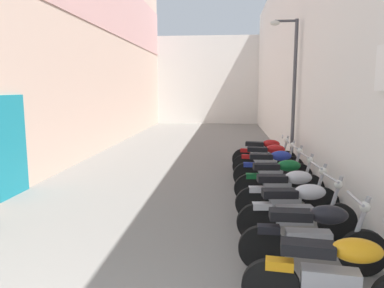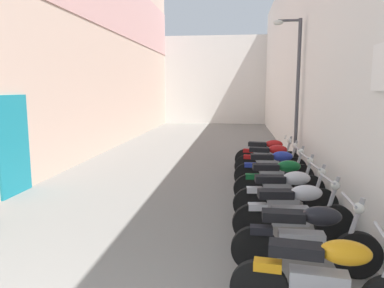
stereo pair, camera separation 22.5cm
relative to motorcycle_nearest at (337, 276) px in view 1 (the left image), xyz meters
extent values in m
plane|color=slate|center=(-2.41, 7.71, -0.50)|extent=(38.82, 38.82, 0.00)
cube|color=beige|center=(-5.96, 9.71, 3.56)|extent=(0.40, 22.82, 8.12)
cube|color=teal|center=(-5.74, 3.90, 0.60)|extent=(0.06, 1.10, 2.20)
cube|color=silver|center=(1.14, 9.71, 2.98)|extent=(0.40, 22.82, 6.95)
cube|color=silver|center=(-2.41, 22.12, 2.39)|extent=(9.70, 2.00, 5.79)
cylinder|color=black|center=(-0.63, 0.08, -0.20)|extent=(0.61, 0.15, 0.60)
cube|color=#9E9EA3|center=(-0.06, 0.01, -0.08)|extent=(0.58, 0.27, 0.28)
ellipsoid|color=orange|center=(0.17, -0.02, 0.28)|extent=(0.51, 0.32, 0.24)
cube|color=black|center=(-0.29, 0.04, 0.26)|extent=(0.54, 0.28, 0.12)
cube|color=orange|center=(-0.55, 0.07, 0.06)|extent=(0.30, 0.17, 0.10)
cylinder|color=black|center=(0.61, 0.99, -0.20)|extent=(0.60, 0.09, 0.60)
cylinder|color=black|center=(-0.63, 1.01, -0.20)|extent=(0.60, 0.09, 0.60)
cube|color=#9E9EA3|center=(-0.06, 1.00, -0.08)|extent=(0.56, 0.21, 0.28)
ellipsoid|color=black|center=(0.17, 1.00, 0.28)|extent=(0.48, 0.27, 0.24)
cube|color=black|center=(-0.29, 1.01, 0.26)|extent=(0.52, 0.23, 0.12)
cylinder|color=#9E9EA3|center=(0.55, 0.99, 0.15)|extent=(0.25, 0.06, 0.77)
cylinder|color=#9E9EA3|center=(0.48, 0.99, 0.50)|extent=(0.05, 0.58, 0.04)
sphere|color=silver|center=(0.59, 0.99, 0.40)|extent=(0.14, 0.14, 0.14)
cube|color=black|center=(-0.55, 1.01, 0.06)|extent=(0.28, 0.15, 0.10)
cylinder|color=black|center=(0.61, 2.06, -0.20)|extent=(0.60, 0.14, 0.60)
cylinder|color=black|center=(-0.63, 1.93, -0.20)|extent=(0.60, 0.14, 0.60)
cube|color=#9E9EA3|center=(-0.06, 1.99, -0.08)|extent=(0.58, 0.26, 0.28)
ellipsoid|color=#B7B7BC|center=(0.17, 2.02, 0.28)|extent=(0.50, 0.31, 0.24)
cube|color=black|center=(-0.29, 1.97, 0.26)|extent=(0.54, 0.27, 0.12)
cylinder|color=#9E9EA3|center=(0.54, 2.05, 0.15)|extent=(0.25, 0.08, 0.77)
cylinder|color=#9E9EA3|center=(0.47, 2.05, 0.50)|extent=(0.09, 0.58, 0.04)
sphere|color=silver|center=(0.59, 2.06, 0.40)|extent=(0.14, 0.14, 0.14)
cube|color=#B7B7BC|center=(-0.55, 1.94, 0.06)|extent=(0.29, 0.17, 0.10)
cylinder|color=black|center=(0.61, 2.97, -0.20)|extent=(0.60, 0.13, 0.60)
cylinder|color=black|center=(-0.63, 2.87, -0.20)|extent=(0.60, 0.13, 0.60)
cube|color=#9E9EA3|center=(-0.06, 2.92, -0.08)|extent=(0.57, 0.24, 0.28)
ellipsoid|color=#B7B7BC|center=(0.17, 2.93, 0.28)|extent=(0.50, 0.30, 0.24)
cube|color=black|center=(-0.29, 2.90, 0.26)|extent=(0.54, 0.26, 0.12)
cylinder|color=#9E9EA3|center=(0.54, 2.96, 0.15)|extent=(0.25, 0.08, 0.77)
cylinder|color=#9E9EA3|center=(0.47, 2.96, 0.50)|extent=(0.08, 0.58, 0.04)
sphere|color=silver|center=(0.59, 2.97, 0.40)|extent=(0.14, 0.14, 0.14)
cube|color=#B7B7BC|center=(-0.55, 2.88, 0.06)|extent=(0.29, 0.16, 0.10)
cylinder|color=black|center=(0.61, 3.97, -0.20)|extent=(0.60, 0.12, 0.60)
cylinder|color=black|center=(-0.63, 3.88, -0.20)|extent=(0.60, 0.12, 0.60)
cube|color=#9E9EA3|center=(-0.06, 3.92, -0.08)|extent=(0.57, 0.24, 0.28)
ellipsoid|color=#0F5123|center=(0.17, 3.94, 0.28)|extent=(0.50, 0.29, 0.24)
cube|color=black|center=(-0.29, 3.90, 0.26)|extent=(0.53, 0.26, 0.12)
cylinder|color=#9E9EA3|center=(0.54, 3.96, 0.15)|extent=(0.25, 0.08, 0.77)
cylinder|color=#9E9EA3|center=(0.47, 3.96, 0.50)|extent=(0.08, 0.58, 0.04)
sphere|color=silver|center=(0.59, 3.97, 0.40)|extent=(0.14, 0.14, 0.14)
cube|color=#0F5123|center=(-0.55, 3.88, 0.06)|extent=(0.29, 0.16, 0.10)
cylinder|color=black|center=(0.61, 5.05, -0.20)|extent=(0.60, 0.10, 0.60)
cylinder|color=black|center=(-0.63, 5.02, -0.20)|extent=(0.60, 0.10, 0.60)
cube|color=#9E9EA3|center=(-0.06, 5.03, -0.08)|extent=(0.57, 0.21, 0.28)
ellipsoid|color=navy|center=(0.17, 5.04, 0.28)|extent=(0.49, 0.27, 0.24)
cube|color=black|center=(-0.29, 5.03, 0.26)|extent=(0.53, 0.23, 0.12)
cylinder|color=#9E9EA3|center=(0.54, 5.05, 0.15)|extent=(0.25, 0.07, 0.77)
cylinder|color=#9E9EA3|center=(0.47, 5.05, 0.50)|extent=(0.05, 0.58, 0.04)
sphere|color=silver|center=(0.59, 5.05, 0.40)|extent=(0.14, 0.14, 0.14)
cube|color=navy|center=(-0.55, 5.02, 0.06)|extent=(0.28, 0.15, 0.10)
cylinder|color=black|center=(0.61, 5.95, -0.20)|extent=(0.60, 0.14, 0.60)
cylinder|color=black|center=(-0.63, 6.07, -0.20)|extent=(0.60, 0.14, 0.60)
cube|color=#9E9EA3|center=(-0.06, 6.01, -0.08)|extent=(0.58, 0.25, 0.28)
ellipsoid|color=#AD1414|center=(0.17, 5.99, 0.28)|extent=(0.50, 0.31, 0.24)
cube|color=black|center=(-0.29, 6.03, 0.26)|extent=(0.54, 0.27, 0.12)
cylinder|color=#9E9EA3|center=(0.54, 5.95, 0.15)|extent=(0.25, 0.08, 0.77)
cylinder|color=#9E9EA3|center=(0.47, 5.96, 0.50)|extent=(0.09, 0.58, 0.04)
sphere|color=silver|center=(0.59, 5.95, 0.40)|extent=(0.14, 0.14, 0.14)
cube|color=#AD1414|center=(-0.55, 6.06, 0.06)|extent=(0.29, 0.17, 0.10)
cylinder|color=black|center=(0.61, 6.85, -0.20)|extent=(0.60, 0.18, 0.60)
cylinder|color=black|center=(-0.63, 7.06, -0.20)|extent=(0.60, 0.18, 0.60)
cube|color=#9E9EA3|center=(-0.06, 6.96, -0.08)|extent=(0.59, 0.29, 0.28)
ellipsoid|color=#AD1414|center=(0.17, 6.92, 0.28)|extent=(0.52, 0.34, 0.24)
cube|color=black|center=(-0.29, 7.00, 0.26)|extent=(0.55, 0.30, 0.12)
cylinder|color=#9E9EA3|center=(0.54, 6.86, 0.15)|extent=(0.25, 0.10, 0.77)
cylinder|color=#9E9EA3|center=(0.47, 6.87, 0.50)|extent=(0.13, 0.58, 0.04)
sphere|color=silver|center=(0.59, 6.85, 0.40)|extent=(0.14, 0.14, 0.14)
cube|color=#AD1414|center=(-0.55, 7.04, 0.06)|extent=(0.30, 0.19, 0.10)
cylinder|color=#47474C|center=(0.79, 7.17, 1.62)|extent=(0.10, 0.10, 4.24)
cylinder|color=#47474C|center=(0.49, 7.17, 3.69)|extent=(0.60, 0.07, 0.07)
ellipsoid|color=silver|center=(0.19, 7.17, 3.64)|extent=(0.28, 0.18, 0.14)
camera|label=1|loc=(-1.11, -3.49, 1.83)|focal=34.16mm
camera|label=2|loc=(-0.89, -3.47, 1.83)|focal=34.16mm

